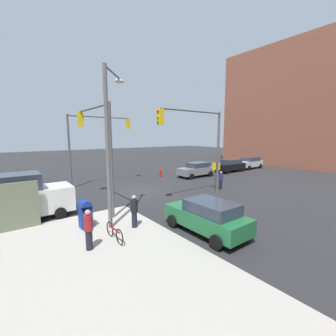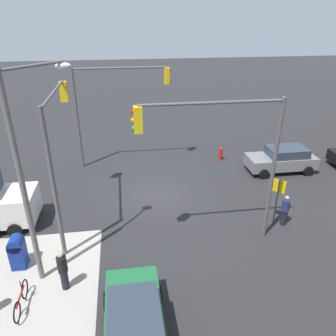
% 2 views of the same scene
% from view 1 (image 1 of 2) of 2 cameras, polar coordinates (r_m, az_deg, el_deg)
% --- Properties ---
extents(ground_plane, '(120.00, 120.00, 0.00)m').
position_cam_1_polar(ground_plane, '(19.44, -6.86, -5.73)').
color(ground_plane, '#28282B').
extents(sidewalk_corner, '(12.00, 12.00, 0.01)m').
position_cam_1_polar(sidewalk_corner, '(8.70, -30.97, -25.61)').
color(sidewalk_corner, '#ADA89E').
rests_on(sidewalk_corner, ground).
extents(building_brick_west, '(16.00, 28.00, 18.10)m').
position_cam_1_polar(building_brick_west, '(43.72, 36.02, 12.47)').
color(building_brick_west, '#93513D').
rests_on(building_brick_west, ground).
extents(traffic_signal_nw_corner, '(5.98, 0.36, 6.50)m').
position_cam_1_polar(traffic_signal_nw_corner, '(16.61, 7.55, 8.11)').
color(traffic_signal_nw_corner, '#59595B').
rests_on(traffic_signal_nw_corner, ground).
extents(traffic_signal_se_corner, '(6.09, 0.36, 6.50)m').
position_cam_1_polar(traffic_signal_se_corner, '(22.06, -17.98, 7.83)').
color(traffic_signal_se_corner, '#59595B').
rests_on(traffic_signal_se_corner, ground).
extents(traffic_signal_ne_corner, '(0.36, 5.63, 6.50)m').
position_cam_1_polar(traffic_signal_ne_corner, '(14.82, -17.74, 7.70)').
color(traffic_signal_ne_corner, '#59595B').
rests_on(traffic_signal_ne_corner, ground).
extents(street_lamp_corner, '(1.96, 2.09, 8.00)m').
position_cam_1_polar(street_lamp_corner, '(11.70, -14.60, 8.06)').
color(street_lamp_corner, slate).
rests_on(street_lamp_corner, ground).
extents(warning_sign_two_way, '(0.48, 0.48, 2.40)m').
position_cam_1_polar(warning_sign_two_way, '(19.82, 12.11, -0.75)').
color(warning_sign_two_way, '#4C4C4C').
rests_on(warning_sign_two_way, ground).
extents(mailbox_blue, '(0.56, 0.64, 1.43)m').
position_cam_1_polar(mailbox_blue, '(12.41, -20.27, -10.69)').
color(mailbox_blue, navy).
rests_on(mailbox_blue, ground).
extents(fire_hydrant, '(0.26, 0.26, 0.94)m').
position_cam_1_polar(fire_hydrant, '(25.46, -1.95, -1.22)').
color(fire_hydrant, red).
rests_on(fire_hydrant, ground).
extents(sedan_gray, '(4.34, 2.02, 1.62)m').
position_cam_1_polar(sedan_gray, '(25.81, 7.21, -0.34)').
color(sedan_gray, slate).
rests_on(sedan_gray, ground).
extents(sedan_black, '(4.44, 2.02, 1.62)m').
position_cam_1_polar(sedan_black, '(30.15, 15.45, 0.67)').
color(sedan_black, black).
rests_on(sedan_black, ground).
extents(sedan_green, '(2.02, 4.30, 1.62)m').
position_cam_1_polar(sedan_green, '(11.20, 9.94, -11.94)').
color(sedan_green, '#1E6638').
rests_on(sedan_green, ground).
extents(sedan_silver, '(4.15, 2.02, 1.62)m').
position_cam_1_polar(sedan_silver, '(33.97, 20.03, 1.29)').
color(sedan_silver, '#B7BABF').
rests_on(sedan_silver, ground).
extents(van_white_delivery, '(5.40, 2.32, 2.62)m').
position_cam_1_polar(van_white_delivery, '(14.92, -34.03, -6.38)').
color(van_white_delivery, white).
rests_on(van_white_delivery, ground).
extents(pedestrian_crossing, '(0.36, 0.36, 1.70)m').
position_cam_1_polar(pedestrian_crossing, '(11.78, -8.58, -10.69)').
color(pedestrian_crossing, black).
rests_on(pedestrian_crossing, ground).
extents(pedestrian_waiting, '(0.36, 0.36, 1.72)m').
position_cam_1_polar(pedestrian_waiting, '(10.05, -19.52, -14.43)').
color(pedestrian_waiting, maroon).
rests_on(pedestrian_waiting, ground).
extents(pedestrian_walking_north, '(0.36, 0.36, 1.60)m').
position_cam_1_polar(pedestrian_walking_north, '(20.12, 13.25, -3.01)').
color(pedestrian_walking_north, navy).
rests_on(pedestrian_walking_north, ground).
extents(bicycle_leaning_on_fence, '(0.05, 1.75, 0.97)m').
position_cam_1_polar(bicycle_leaning_on_fence, '(10.82, -13.43, -15.65)').
color(bicycle_leaning_on_fence, black).
rests_on(bicycle_leaning_on_fence, ground).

